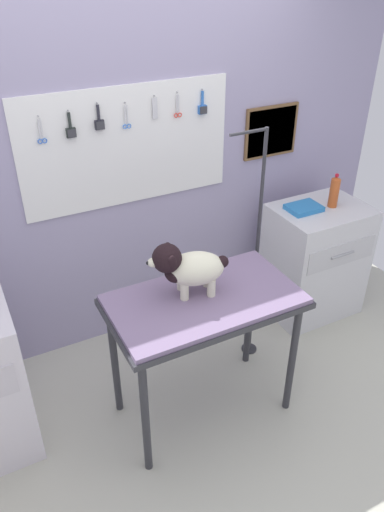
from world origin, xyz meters
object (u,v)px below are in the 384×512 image
object	(u,v)px
grooming_arm	(255,261)
grooming_table	(204,310)
cabinet_right	(314,260)
dog	(187,267)
soda_bottle	(334,192)

from	to	relation	value
grooming_arm	grooming_table	bearing A→B (deg)	-149.85
grooming_table	cabinet_right	size ratio (longest dim) A/B	1.20
dog	cabinet_right	xyz separation A→B (m)	(1.33, 0.45, -0.60)
cabinet_right	soda_bottle	size ratio (longest dim) A/B	3.56
grooming_table	cabinet_right	bearing A→B (deg)	22.81
grooming_table	soda_bottle	xyz separation A→B (m)	(1.34, 0.53, 0.23)
grooming_table	soda_bottle	distance (m)	1.46
grooming_table	soda_bottle	size ratio (longest dim) A/B	4.26
dog	cabinet_right	size ratio (longest dim) A/B	0.49
cabinet_right	soda_bottle	xyz separation A→B (m)	(0.08, -0.00, 0.56)
cabinet_right	soda_bottle	world-z (taller)	soda_bottle
grooming_arm	dog	xyz separation A→B (m)	(-0.61, -0.24, 0.28)
grooming_arm	dog	size ratio (longest dim) A/B	3.79
grooming_arm	soda_bottle	distance (m)	0.86
grooming_table	dog	xyz separation A→B (m)	(-0.07, 0.08, 0.26)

